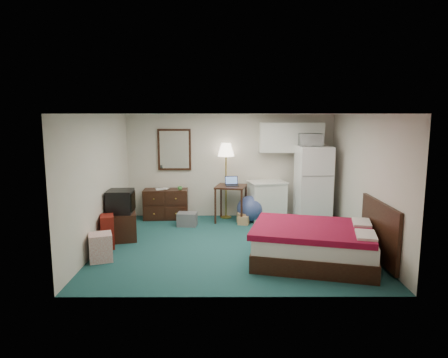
{
  "coord_description": "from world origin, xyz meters",
  "views": [
    {
      "loc": [
        -0.18,
        -7.42,
        2.49
      ],
      "look_at": [
        -0.15,
        0.29,
        1.24
      ],
      "focal_mm": 32.0,
      "sensor_mm": 36.0,
      "label": 1
    }
  ],
  "objects_px": {
    "dresser": "(166,204)",
    "suitcase": "(107,231)",
    "fridge": "(313,185)",
    "floor_lamp": "(226,181)",
    "tv_stand": "(122,226)",
    "bed": "(314,245)",
    "kitchen_counter": "(267,201)",
    "desk": "(231,203)"
  },
  "relations": [
    {
      "from": "dresser",
      "to": "suitcase",
      "type": "bearing_deg",
      "value": -113.26
    },
    {
      "from": "desk",
      "to": "tv_stand",
      "type": "relative_size",
      "value": 1.41
    },
    {
      "from": "dresser",
      "to": "tv_stand",
      "type": "bearing_deg",
      "value": -114.25
    },
    {
      "from": "fridge",
      "to": "suitcase",
      "type": "bearing_deg",
      "value": -160.86
    },
    {
      "from": "desk",
      "to": "floor_lamp",
      "type": "bearing_deg",
      "value": 122.0
    },
    {
      "from": "desk",
      "to": "tv_stand",
      "type": "xyz_separation_m",
      "value": [
        -2.22,
        -1.4,
        -0.15
      ]
    },
    {
      "from": "dresser",
      "to": "kitchen_counter",
      "type": "bearing_deg",
      "value": -4.32
    },
    {
      "from": "dresser",
      "to": "suitcase",
      "type": "xyz_separation_m",
      "value": [
        -0.8,
        -2.14,
        -0.05
      ]
    },
    {
      "from": "fridge",
      "to": "bed",
      "type": "height_order",
      "value": "fridge"
    },
    {
      "from": "kitchen_counter",
      "to": "fridge",
      "type": "relative_size",
      "value": 0.5
    },
    {
      "from": "fridge",
      "to": "tv_stand",
      "type": "distance_m",
      "value": 4.33
    },
    {
      "from": "dresser",
      "to": "tv_stand",
      "type": "height_order",
      "value": "dresser"
    },
    {
      "from": "kitchen_counter",
      "to": "fridge",
      "type": "height_order",
      "value": "fridge"
    },
    {
      "from": "floor_lamp",
      "to": "tv_stand",
      "type": "relative_size",
      "value": 3.01
    },
    {
      "from": "dresser",
      "to": "floor_lamp",
      "type": "distance_m",
      "value": 1.55
    },
    {
      "from": "kitchen_counter",
      "to": "desk",
      "type": "bearing_deg",
      "value": 177.69
    },
    {
      "from": "floor_lamp",
      "to": "bed",
      "type": "xyz_separation_m",
      "value": [
        1.47,
        -2.99,
        -0.6
      ]
    },
    {
      "from": "tv_stand",
      "to": "dresser",
      "type": "bearing_deg",
      "value": 54.21
    },
    {
      "from": "dresser",
      "to": "suitcase",
      "type": "height_order",
      "value": "dresser"
    },
    {
      "from": "floor_lamp",
      "to": "desk",
      "type": "distance_m",
      "value": 0.59
    },
    {
      "from": "desk",
      "to": "dresser",
      "type": "bearing_deg",
      "value": -176.72
    },
    {
      "from": "dresser",
      "to": "bed",
      "type": "relative_size",
      "value": 0.54
    },
    {
      "from": "floor_lamp",
      "to": "kitchen_counter",
      "type": "bearing_deg",
      "value": -8.2
    },
    {
      "from": "dresser",
      "to": "bed",
      "type": "bearing_deg",
      "value": -47.72
    },
    {
      "from": "dresser",
      "to": "floor_lamp",
      "type": "bearing_deg",
      "value": 0.1
    },
    {
      "from": "kitchen_counter",
      "to": "bed",
      "type": "relative_size",
      "value": 0.45
    },
    {
      "from": "desk",
      "to": "suitcase",
      "type": "relative_size",
      "value": 1.36
    },
    {
      "from": "dresser",
      "to": "fridge",
      "type": "distance_m",
      "value": 3.51
    },
    {
      "from": "fridge",
      "to": "tv_stand",
      "type": "height_order",
      "value": "fridge"
    },
    {
      "from": "bed",
      "to": "fridge",
      "type": "bearing_deg",
      "value": 92.24
    },
    {
      "from": "tv_stand",
      "to": "fridge",
      "type": "bearing_deg",
      "value": 2.84
    },
    {
      "from": "floor_lamp",
      "to": "tv_stand",
      "type": "bearing_deg",
      "value": -140.75
    },
    {
      "from": "fridge",
      "to": "suitcase",
      "type": "relative_size",
      "value": 2.87
    },
    {
      "from": "fridge",
      "to": "floor_lamp",
      "type": "bearing_deg",
      "value": 163.81
    },
    {
      "from": "dresser",
      "to": "suitcase",
      "type": "relative_size",
      "value": 1.68
    },
    {
      "from": "floor_lamp",
      "to": "fridge",
      "type": "xyz_separation_m",
      "value": [
        2.0,
        -0.46,
        -0.02
      ]
    },
    {
      "from": "kitchen_counter",
      "to": "floor_lamp",
      "type": "bearing_deg",
      "value": 158.02
    },
    {
      "from": "floor_lamp",
      "to": "desk",
      "type": "relative_size",
      "value": 2.14
    },
    {
      "from": "suitcase",
      "to": "bed",
      "type": "bearing_deg",
      "value": -28.2
    },
    {
      "from": "dresser",
      "to": "desk",
      "type": "height_order",
      "value": "desk"
    },
    {
      "from": "dresser",
      "to": "kitchen_counter",
      "type": "relative_size",
      "value": 1.18
    },
    {
      "from": "dresser",
      "to": "tv_stand",
      "type": "relative_size",
      "value": 1.74
    }
  ]
}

